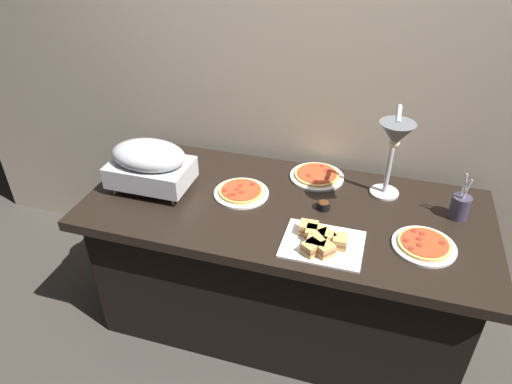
{
  "coord_description": "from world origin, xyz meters",
  "views": [
    {
      "loc": [
        0.38,
        -1.74,
        2.02
      ],
      "look_at": [
        -0.14,
        0.0,
        0.81
      ],
      "focal_mm": 32.39,
      "sensor_mm": 36.0,
      "label": 1
    }
  ],
  "objects": [
    {
      "name": "pizza_plate_raised_stand",
      "position": [
        0.63,
        -0.13,
        0.77
      ],
      "size": [
        0.26,
        0.26,
        0.03
      ],
      "color": "white",
      "rests_on": "buffet_table"
    },
    {
      "name": "ground_plane",
      "position": [
        0.0,
        0.0,
        0.0
      ],
      "size": [
        8.0,
        8.0,
        0.0
      ],
      "primitive_type": "plane",
      "color": "#38332D"
    },
    {
      "name": "sandwich_platter",
      "position": [
        0.21,
        -0.24,
        0.78
      ],
      "size": [
        0.34,
        0.26,
        0.06
      ],
      "color": "white",
      "rests_on": "buffet_table"
    },
    {
      "name": "buffet_table",
      "position": [
        0.0,
        0.0,
        0.39
      ],
      "size": [
        1.9,
        0.84,
        0.76
      ],
      "color": "black",
      "rests_on": "ground_plane"
    },
    {
      "name": "heat_lamp",
      "position": [
        0.44,
        0.1,
        1.12
      ],
      "size": [
        0.15,
        0.32,
        0.47
      ],
      "color": "#B7BABF",
      "rests_on": "buffet_table"
    },
    {
      "name": "pizza_plate_center",
      "position": [
        0.1,
        0.29,
        0.77
      ],
      "size": [
        0.28,
        0.28,
        0.03
      ],
      "color": "white",
      "rests_on": "buffet_table"
    },
    {
      "name": "sauce_cup_near",
      "position": [
        0.18,
        0.03,
        0.78
      ],
      "size": [
        0.06,
        0.06,
        0.04
      ],
      "color": "black",
      "rests_on": "buffet_table"
    },
    {
      "name": "pizza_plate_front",
      "position": [
        -0.23,
        0.03,
        0.77
      ],
      "size": [
        0.27,
        0.27,
        0.03
      ],
      "color": "white",
      "rests_on": "buffet_table"
    },
    {
      "name": "utensil_holder",
      "position": [
        0.77,
        0.14,
        0.82
      ],
      "size": [
        0.08,
        0.08,
        0.23
      ],
      "color": "#383347",
      "rests_on": "buffet_table"
    },
    {
      "name": "chafing_dish",
      "position": [
        -0.67,
        -0.04,
        0.9
      ],
      "size": [
        0.39,
        0.26,
        0.26
      ],
      "color": "#B7BABF",
      "rests_on": "buffet_table"
    },
    {
      "name": "sauce_cup_far",
      "position": [
        -0.66,
        0.26,
        0.78
      ],
      "size": [
        0.07,
        0.07,
        0.03
      ],
      "color": "black",
      "rests_on": "buffet_table"
    },
    {
      "name": "back_wall",
      "position": [
        0.0,
        0.5,
        1.2
      ],
      "size": [
        4.4,
        0.04,
        2.4
      ],
      "primitive_type": "cube",
      "color": "tan",
      "rests_on": "ground_plane"
    }
  ]
}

